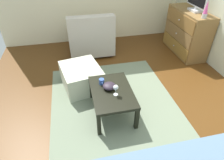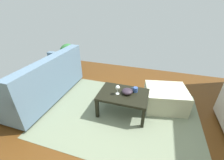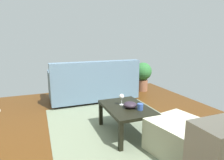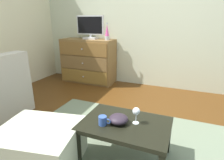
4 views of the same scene
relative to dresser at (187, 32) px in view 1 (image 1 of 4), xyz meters
name	(u,v)px [view 1 (image 1 of 4)]	position (x,y,z in m)	size (l,w,h in m)	color
ground_plane	(125,101)	(1.31, -1.71, -0.49)	(5.42, 4.53, 0.05)	#4F2E11
area_rug	(116,111)	(1.51, -1.91, -0.46)	(2.60, 1.90, 0.01)	slate
dresser	(187,32)	(0.00, 0.00, 0.00)	(1.13, 0.49, 0.92)	brown
lava_lamp	(206,10)	(0.46, -0.04, 0.61)	(0.09, 0.09, 0.33)	#B7B7BC
coffee_table	(112,94)	(1.49, -1.97, -0.12)	(0.81, 0.56, 0.39)	black
wine_glass	(116,88)	(1.58, -1.94, 0.05)	(0.07, 0.07, 0.16)	silver
mug	(102,82)	(1.32, -2.08, -0.03)	(0.11, 0.08, 0.08)	#304E97
bowl_decorative	(109,86)	(1.43, -2.00, -0.03)	(0.18, 0.18, 0.08)	#291F2B
armchair	(91,38)	(-0.39, -2.02, -0.10)	(0.80, 0.93, 0.90)	#332319
ottoman	(81,77)	(0.79, -2.35, -0.27)	(0.70, 0.60, 0.38)	#AEB299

